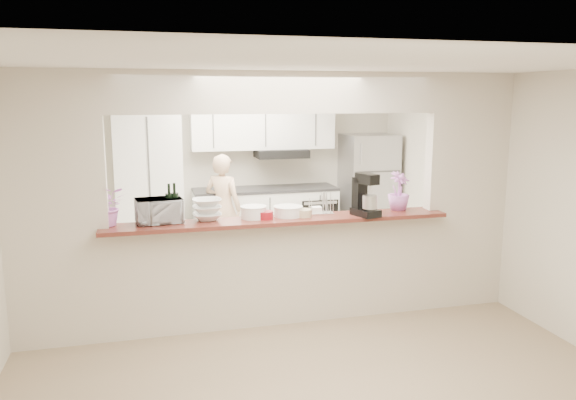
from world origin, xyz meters
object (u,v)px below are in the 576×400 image
object	(u,v)px
stand_mixer	(365,197)
toaster_oven	(159,211)
refrigerator	(368,190)
person	(223,208)

from	to	relation	value
stand_mixer	toaster_oven	bearing A→B (deg)	174.67
toaster_oven	stand_mixer	xyz separation A→B (m)	(2.00, -0.19, 0.08)
refrigerator	stand_mixer	world-z (taller)	refrigerator
stand_mixer	person	distance (m)	2.72
refrigerator	stand_mixer	distance (m)	3.07
refrigerator	toaster_oven	size ratio (longest dim) A/B	4.05
toaster_oven	stand_mixer	distance (m)	2.01
stand_mixer	person	world-z (taller)	stand_mixer
refrigerator	toaster_oven	world-z (taller)	refrigerator
refrigerator	person	distance (m)	2.31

